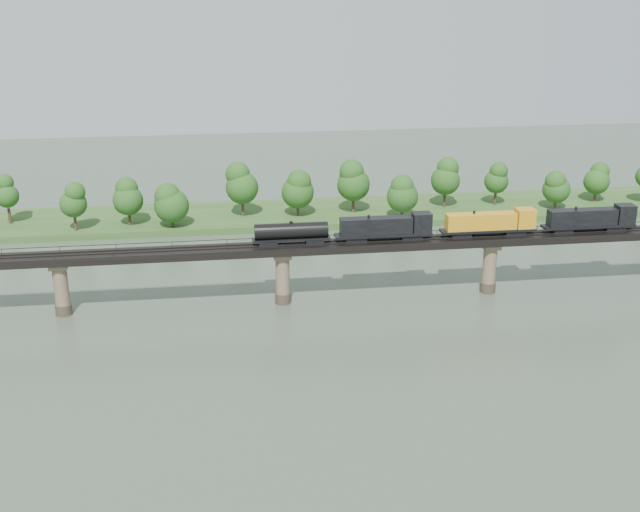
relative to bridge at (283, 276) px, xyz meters
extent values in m
plane|color=#384637|center=(0.00, -30.00, -5.46)|extent=(400.00, 400.00, 0.00)
cube|color=#2C4E1F|center=(0.00, 55.00, -4.66)|extent=(300.00, 24.00, 1.60)
cylinder|color=#473A2D|center=(-40.00, 0.00, -4.46)|extent=(3.00, 3.00, 2.00)
cylinder|color=#7E6C52|center=(-40.00, 0.00, 0.04)|extent=(2.60, 2.60, 9.00)
cube|color=#7E6C52|center=(-40.00, 0.00, 4.04)|extent=(3.20, 3.20, 1.00)
cylinder|color=#473A2D|center=(0.00, 0.00, -4.46)|extent=(3.00, 3.00, 2.00)
cylinder|color=#7E6C52|center=(0.00, 0.00, 0.04)|extent=(2.60, 2.60, 9.00)
cube|color=#7E6C52|center=(0.00, 0.00, 4.04)|extent=(3.20, 3.20, 1.00)
cylinder|color=#473A2D|center=(40.00, 0.00, -4.46)|extent=(3.00, 3.00, 2.00)
cylinder|color=#7E6C52|center=(40.00, 0.00, 0.04)|extent=(2.60, 2.60, 9.00)
cube|color=#7E6C52|center=(40.00, 0.00, 4.04)|extent=(3.20, 3.20, 1.00)
cube|color=black|center=(0.00, 0.00, 5.29)|extent=(220.00, 5.00, 1.50)
cube|color=black|center=(0.00, -0.75, 6.12)|extent=(220.00, 0.12, 0.16)
cube|color=black|center=(0.00, 0.75, 6.12)|extent=(220.00, 0.12, 0.16)
cube|color=black|center=(0.00, -2.40, 6.74)|extent=(220.00, 0.10, 0.10)
cube|color=black|center=(0.00, 2.40, 6.74)|extent=(220.00, 0.10, 0.10)
cube|color=black|center=(0.00, -2.40, 6.39)|extent=(0.08, 0.08, 0.70)
cube|color=black|center=(0.00, 2.40, 6.39)|extent=(0.08, 0.08, 0.70)
cylinder|color=#382619|center=(-60.94, 54.18, -2.00)|extent=(0.70, 0.70, 3.71)
sphere|color=#1A4614|center=(-60.94, 54.18, 2.95)|extent=(5.67, 5.67, 5.67)
sphere|color=#1A4614|center=(-60.94, 54.18, 6.04)|extent=(4.25, 4.25, 4.25)
cylinder|color=#382619|center=(-44.43, 46.31, -2.10)|extent=(0.70, 0.70, 3.51)
sphere|color=#1A4614|center=(-44.43, 46.31, 2.57)|extent=(6.31, 6.31, 6.31)
sphere|color=#1A4614|center=(-44.43, 46.31, 5.50)|extent=(4.73, 4.73, 4.73)
cylinder|color=#382619|center=(-32.24, 48.84, -2.19)|extent=(0.70, 0.70, 3.34)
sphere|color=#1A4614|center=(-32.24, 48.84, 2.27)|extent=(7.18, 7.18, 7.18)
sphere|color=#1A4614|center=(-32.24, 48.84, 5.06)|extent=(5.39, 5.39, 5.39)
cylinder|color=#382619|center=(-22.01, 46.15, -2.45)|extent=(0.70, 0.70, 2.83)
sphere|color=#1A4614|center=(-22.01, 46.15, 1.32)|extent=(8.26, 8.26, 8.26)
sphere|color=#1A4614|center=(-22.01, 46.15, 3.68)|extent=(6.19, 6.19, 6.19)
cylinder|color=#382619|center=(-5.04, 52.68, -1.88)|extent=(0.70, 0.70, 3.96)
sphere|color=#1A4614|center=(-5.04, 52.68, 3.41)|extent=(8.07, 8.07, 8.07)
sphere|color=#1A4614|center=(-5.04, 52.68, 6.71)|extent=(6.05, 6.05, 6.05)
cylinder|color=#382619|center=(8.52, 51.14, -2.23)|extent=(0.70, 0.70, 3.27)
sphere|color=#1A4614|center=(8.52, 51.14, 2.13)|extent=(8.03, 8.03, 8.03)
sphere|color=#1A4614|center=(8.52, 51.14, 4.85)|extent=(6.02, 6.02, 6.02)
cylinder|color=#382619|center=(22.65, 52.31, -1.90)|extent=(0.70, 0.70, 3.92)
sphere|color=#1A4614|center=(22.65, 52.31, 3.33)|extent=(8.29, 8.29, 8.29)
sphere|color=#1A4614|center=(22.65, 52.31, 6.60)|extent=(6.21, 6.21, 6.21)
cylinder|color=#382619|center=(33.59, 45.35, -2.35)|extent=(0.70, 0.70, 3.02)
sphere|color=#1A4614|center=(33.59, 45.35, 1.69)|extent=(7.74, 7.74, 7.74)
sphere|color=#1A4614|center=(33.59, 45.35, 4.21)|extent=(5.80, 5.80, 5.80)
cylinder|color=#382619|center=(46.81, 54.03, -1.96)|extent=(0.70, 0.70, 3.80)
sphere|color=#1A4614|center=(46.81, 54.03, 3.10)|extent=(7.47, 7.47, 7.47)
sphere|color=#1A4614|center=(46.81, 54.03, 6.27)|extent=(5.60, 5.60, 5.60)
cylinder|color=#382619|center=(60.48, 54.26, -2.17)|extent=(0.70, 0.70, 3.38)
sphere|color=#1A4614|center=(60.48, 54.26, 2.34)|extent=(6.23, 6.23, 6.23)
sphere|color=#1A4614|center=(60.48, 54.26, 5.16)|extent=(4.67, 4.67, 4.67)
cylinder|color=#382619|center=(74.35, 48.39, -2.47)|extent=(0.70, 0.70, 2.77)
sphere|color=#1A4614|center=(74.35, 48.39, 1.22)|extent=(7.04, 7.04, 7.04)
sphere|color=#1A4614|center=(74.35, 48.39, 3.54)|extent=(5.28, 5.28, 5.28)
cylinder|color=#382619|center=(87.62, 53.57, -2.39)|extent=(0.70, 0.70, 2.94)
sphere|color=#1A4614|center=(87.62, 53.57, 1.54)|extent=(6.73, 6.73, 6.73)
sphere|color=#1A4614|center=(87.62, 53.57, 3.99)|extent=(5.05, 5.05, 5.05)
cube|color=black|center=(64.53, 0.00, 6.57)|extent=(3.84, 2.30, 1.05)
cube|color=black|center=(53.98, 0.00, 6.57)|extent=(3.84, 2.30, 1.05)
cube|color=black|center=(59.26, 0.00, 7.24)|extent=(18.22, 2.88, 0.48)
cube|color=black|center=(57.82, 0.00, 9.01)|extent=(13.43, 2.59, 3.07)
cube|color=black|center=(66.45, 0.00, 9.30)|extent=(3.45, 2.88, 3.64)
cylinder|color=black|center=(59.26, 0.00, 6.71)|extent=(5.75, 1.34, 1.34)
cube|color=black|center=(44.39, 0.00, 6.57)|extent=(3.84, 2.30, 1.05)
cube|color=black|center=(33.84, 0.00, 6.57)|extent=(3.84, 2.30, 1.05)
cube|color=black|center=(39.12, 0.00, 7.24)|extent=(18.22, 2.88, 0.48)
cube|color=#C67318|center=(37.68, 0.00, 9.01)|extent=(13.43, 2.59, 3.07)
cube|color=#C67318|center=(46.31, 0.00, 9.30)|extent=(3.45, 2.88, 3.64)
cylinder|color=black|center=(39.12, 0.00, 6.71)|extent=(5.75, 1.34, 1.34)
cube|color=black|center=(24.25, 0.00, 6.57)|extent=(3.84, 2.30, 1.05)
cube|color=black|center=(13.70, 0.00, 6.57)|extent=(3.84, 2.30, 1.05)
cube|color=black|center=(18.98, 0.00, 7.24)|extent=(18.22, 2.88, 0.48)
cube|color=black|center=(17.54, 0.00, 9.01)|extent=(13.43, 2.59, 3.07)
cube|color=black|center=(26.17, 0.00, 9.30)|extent=(3.45, 2.88, 3.64)
cylinder|color=black|center=(18.98, 0.00, 6.71)|extent=(5.75, 1.34, 1.34)
cube|color=black|center=(6.03, 0.00, 6.57)|extent=(3.36, 2.11, 1.05)
cube|color=black|center=(-2.60, 0.00, 6.57)|extent=(3.36, 2.11, 1.05)
cube|color=black|center=(1.71, 0.00, 7.19)|extent=(14.39, 2.30, 0.29)
cylinder|color=black|center=(1.71, 0.00, 8.73)|extent=(13.43, 2.88, 2.88)
cylinder|color=black|center=(1.71, 0.00, 10.26)|extent=(0.67, 0.67, 0.48)
camera|label=1|loc=(-12.05, -138.96, 53.32)|focal=45.00mm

